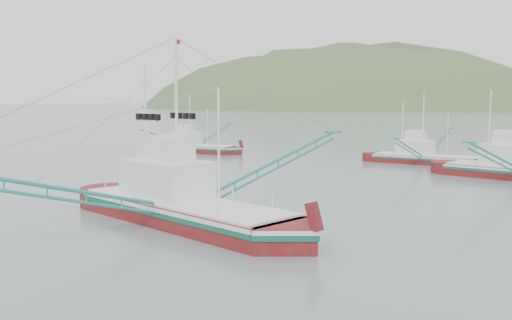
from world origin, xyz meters
The scene contains 5 objects.
ground centered at (0.00, 0.00, 0.00)m, with size 1200.00×1200.00×0.00m, color slate.
main_boat centered at (0.62, -2.86, 2.05)m, with size 17.58×30.81×12.54m.
bg_boat_left centered at (-30.65, 31.73, 1.59)m, with size 13.08×22.71×9.29m.
bg_boat_far centered at (1.44, 37.94, 1.25)m, with size 12.69×22.58×9.15m.
headland_left centered at (-180.00, 360.00, 0.00)m, with size 448.00×308.00×210.00m, color #425C2F.
Camera 1 is at (25.75, -28.71, 7.99)m, focal length 40.00 mm.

